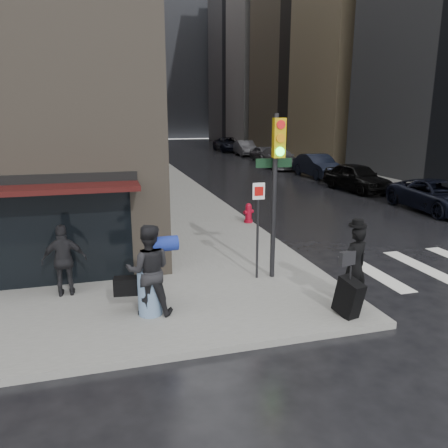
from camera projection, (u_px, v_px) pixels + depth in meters
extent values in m
plane|color=black|center=(270.00, 301.00, 10.32)|extent=(140.00, 140.00, 0.00)
cube|color=slate|center=(149.00, 168.00, 35.53)|extent=(4.00, 50.00, 0.15)
cube|color=slate|center=(300.00, 163.00, 39.05)|extent=(3.00, 50.00, 0.15)
cube|color=silver|center=(374.00, 272.00, 12.17)|extent=(0.50, 3.00, 0.01)
cube|color=silver|center=(422.00, 267.00, 12.58)|extent=(0.50, 3.00, 0.01)
cube|color=brown|center=(26.00, 51.00, 61.71)|extent=(22.00, 20.00, 26.00)
cube|color=slate|center=(292.00, 61.00, 68.24)|extent=(22.00, 20.00, 25.00)
cube|color=slate|center=(148.00, 50.00, 80.87)|extent=(40.00, 12.00, 32.00)
imported|color=black|center=(355.00, 266.00, 9.60)|extent=(0.74, 0.57, 1.80)
cylinder|color=black|center=(358.00, 225.00, 9.38)|extent=(0.38, 0.38, 0.05)
cylinder|color=black|center=(358.00, 223.00, 9.36)|extent=(0.24, 0.24, 0.14)
cube|color=black|center=(347.00, 258.00, 9.35)|extent=(0.40, 0.20, 0.31)
cube|color=black|center=(349.00, 298.00, 9.11)|extent=(0.45, 0.75, 0.91)
cylinder|color=black|center=(350.00, 276.00, 8.99)|extent=(0.04, 0.04, 0.42)
imported|color=black|center=(149.00, 270.00, 9.08)|extent=(1.04, 0.86, 1.97)
cube|color=black|center=(128.00, 286.00, 9.30)|extent=(0.63, 0.39, 0.37)
cylinder|color=navy|center=(164.00, 244.00, 9.12)|extent=(0.60, 0.34, 0.31)
imported|color=black|center=(64.00, 260.00, 10.11)|extent=(1.00, 0.42, 1.71)
cylinder|color=black|center=(274.00, 198.00, 10.97)|extent=(0.12, 0.12, 4.16)
cube|color=gold|center=(279.00, 138.00, 10.39)|extent=(0.30, 0.20, 0.94)
cylinder|color=red|center=(281.00, 125.00, 10.22)|extent=(0.21, 0.06, 0.21)
cylinder|color=orange|center=(280.00, 138.00, 10.29)|extent=(0.21, 0.06, 0.21)
cylinder|color=#19E533|center=(280.00, 152.00, 10.37)|extent=(0.21, 0.06, 0.21)
cylinder|color=black|center=(258.00, 231.00, 11.09)|extent=(0.06, 0.06, 2.50)
cube|color=white|center=(259.00, 191.00, 10.81)|extent=(0.31, 0.03, 0.42)
cube|color=black|center=(274.00, 163.00, 10.83)|extent=(0.94, 0.07, 0.23)
cylinder|color=maroon|center=(248.00, 221.00, 17.21)|extent=(0.34, 0.34, 0.11)
cylinder|color=maroon|center=(248.00, 215.00, 17.14)|extent=(0.25, 0.25, 0.64)
sphere|color=maroon|center=(249.00, 206.00, 17.06)|extent=(0.23, 0.23, 0.23)
cylinder|color=maroon|center=(248.00, 212.00, 17.12)|extent=(0.45, 0.29, 0.15)
imported|color=black|center=(437.00, 196.00, 19.73)|extent=(2.55, 5.18, 1.41)
imported|color=black|center=(357.00, 177.00, 25.00)|extent=(2.26, 4.82, 1.60)
imported|color=black|center=(317.00, 166.00, 30.57)|extent=(1.69, 4.85, 1.60)
imported|color=#48484D|center=(279.00, 158.00, 35.86)|extent=(2.54, 5.63, 1.60)
imported|color=#434348|center=(264.00, 153.00, 41.55)|extent=(1.90, 4.17, 1.38)
imported|color=#505156|center=(245.00, 148.00, 46.97)|extent=(2.06, 4.92, 1.58)
imported|color=black|center=(229.00, 144.00, 52.34)|extent=(2.72, 5.89, 1.64)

